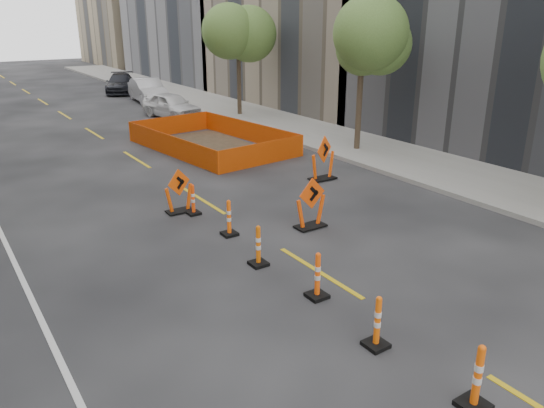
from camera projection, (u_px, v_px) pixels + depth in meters
ground_plane at (463, 361)px, 9.14m from camera, size 140.00×140.00×0.00m
sidewalk_right at (367, 148)px, 23.19m from camera, size 4.00×90.00×0.15m
tree_r_b at (363, 42)px, 21.37m from camera, size 2.80×2.80×5.95m
tree_r_c at (238, 35)px, 29.20m from camera, size 2.80×2.80×5.95m
channelizer_2 at (478, 377)px, 7.87m from camera, size 0.44×0.44×1.11m
channelizer_3 at (377, 322)px, 9.35m from camera, size 0.40×0.40×1.02m
channelizer_4 at (318, 275)px, 11.00m from camera, size 0.41×0.41×1.03m
channelizer_5 at (258, 246)px, 12.43m from camera, size 0.40×0.40×1.01m
channelizer_6 at (229, 218)px, 14.13m from camera, size 0.40×0.40×1.00m
channelizer_7 at (193, 199)px, 15.63m from camera, size 0.37×0.37×0.93m
chevron_sign_left at (179, 191)px, 15.72m from camera, size 1.02×0.78×1.35m
chevron_sign_center at (311, 203)px, 14.56m from camera, size 0.99×0.62×1.45m
chevron_sign_right at (323, 158)px, 18.77m from camera, size 1.24×1.01×1.61m
safety_fence at (211, 138)px, 23.37m from camera, size 5.03×7.66×0.90m
parked_car_near at (172, 105)px, 30.06m from camera, size 2.42×4.38×1.41m
parked_car_mid at (148, 90)px, 35.36m from camera, size 2.17×4.88×1.56m
parked_car_far at (121, 83)px, 39.54m from camera, size 3.61×5.15×1.38m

